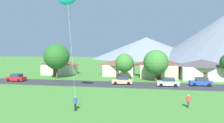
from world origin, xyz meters
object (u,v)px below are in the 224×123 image
parked_car_blue_east_end (201,82)px  watcher_person (188,101)px  tree_near_left (156,62)px  parked_car_tan_mid_east (123,80)px  tree_right_of_center (57,57)px  parked_car_red_west_end (16,78)px  house_leftmost (202,69)px  house_left_center (119,67)px  tree_left_of_center (124,63)px  house_rightmost (158,67)px  house_right_center (60,66)px  parked_car_silver_mid_west (168,82)px

parked_car_blue_east_end → watcher_person: 17.22m
tree_near_left → parked_car_tan_mid_east: (-6.96, -5.34, -3.53)m
tree_right_of_center → parked_car_red_west_end: size_ratio=2.05×
house_leftmost → parked_car_blue_east_end: size_ratio=2.53×
house_left_center → tree_left_of_center: bearing=-74.6°
house_leftmost → parked_car_red_west_end: size_ratio=2.51×
house_rightmost → parked_car_tan_mid_east: house_rightmost is taller
tree_near_left → parked_car_red_west_end: (-31.35, -5.60, -3.53)m
tree_left_of_center → watcher_person: (10.30, -21.08, -3.28)m
house_right_center → watcher_person: house_right_center is taller
house_right_center → parked_car_tan_mid_east: house_right_center is taller
house_left_center → watcher_person: house_left_center is taller
house_leftmost → house_right_center: 39.05m
tree_near_left → house_right_center: bearing=161.1°
parked_car_red_west_end → parked_car_tan_mid_east: (24.39, 0.25, 0.00)m
parked_car_blue_east_end → watcher_person: bearing=-108.5°
house_leftmost → parked_car_silver_mid_west: size_ratio=2.54×
house_left_center → parked_car_silver_mid_west: bearing=-52.9°
house_left_center → parked_car_silver_mid_west: house_left_center is taller
house_left_center → tree_near_left: bearing=-44.6°
parked_car_blue_east_end → house_right_center: bearing=158.9°
parked_car_silver_mid_west → watcher_person: 14.78m
parked_car_red_west_end → parked_car_blue_east_end: same height
parked_car_red_west_end → watcher_person: parked_car_red_west_end is taller
house_right_center → watcher_person: 43.18m
tree_left_of_center → house_left_center: bearing=105.4°
house_rightmost → watcher_person: (2.19, -28.49, -1.78)m
house_right_center → watcher_person: size_ratio=5.67×
parked_car_red_west_end → house_leftmost: bearing=14.5°
tree_right_of_center → parked_car_red_west_end: bearing=-139.0°
tree_right_of_center → house_leftmost: bearing=7.8°
tree_near_left → watcher_person: size_ratio=4.33×
house_left_center → parked_car_silver_mid_west: (11.90, -15.71, -1.55)m
house_left_center → tree_right_of_center: bearing=-147.9°
parked_car_tan_mid_east → watcher_person: (10.06, -15.48, 0.01)m
house_rightmost → watcher_person: size_ratio=5.90×
house_left_center → house_rightmost: size_ratio=0.90×
tree_near_left → parked_car_red_west_end: 32.04m
tree_left_of_center → parked_car_red_west_end: size_ratio=1.49×
house_rightmost → tree_near_left: bearing=-96.8°
parked_car_red_west_end → tree_right_of_center: bearing=41.0°
house_left_center → watcher_person: 33.11m
parked_car_silver_mid_west → house_right_center: bearing=152.5°
tree_right_of_center → parked_car_blue_east_end: 33.59m
tree_near_left → tree_left_of_center: bearing=177.9°
house_rightmost → tree_left_of_center: tree_left_of_center is taller
tree_left_of_center → parked_car_tan_mid_east: (0.24, -5.61, -3.29)m
house_left_center → tree_near_left: size_ratio=1.23×
house_right_center → tree_near_left: bearing=-18.9°
house_left_center → house_right_center: house_left_center is taller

